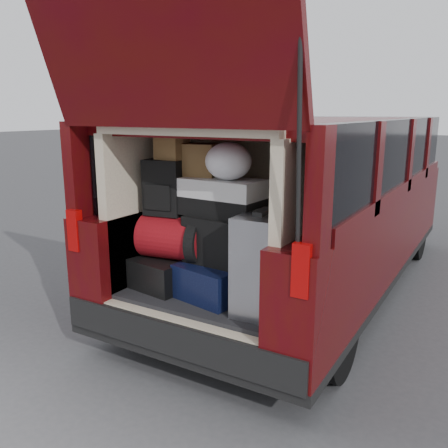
{
  "coord_description": "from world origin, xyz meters",
  "views": [
    {
      "loc": [
        1.73,
        -2.61,
        1.84
      ],
      "look_at": [
        0.06,
        0.2,
        1.07
      ],
      "focal_mm": 38.0,
      "sensor_mm": 36.0,
      "label": 1
    }
  ],
  "objects_px": {
    "silver_roller": "(262,263)",
    "black_soft_case": "(219,240)",
    "backpack": "(165,187)",
    "twotone_duffel": "(222,197)",
    "red_duffel": "(174,237)",
    "black_hardshell": "(172,270)",
    "navy_hardshell": "(221,278)"
  },
  "relations": [
    {
      "from": "twotone_duffel",
      "to": "red_duffel",
      "type": "bearing_deg",
      "value": -162.76
    },
    {
      "from": "black_hardshell",
      "to": "twotone_duffel",
      "type": "bearing_deg",
      "value": 15.34
    },
    {
      "from": "black_hardshell",
      "to": "backpack",
      "type": "distance_m",
      "value": 0.64
    },
    {
      "from": "twotone_duffel",
      "to": "silver_roller",
      "type": "bearing_deg",
      "value": -17.68
    },
    {
      "from": "red_duffel",
      "to": "twotone_duffel",
      "type": "height_order",
      "value": "twotone_duffel"
    },
    {
      "from": "backpack",
      "to": "twotone_duffel",
      "type": "relative_size",
      "value": 0.7
    },
    {
      "from": "red_duffel",
      "to": "backpack",
      "type": "xyz_separation_m",
      "value": [
        -0.09,
        0.01,
        0.37
      ]
    },
    {
      "from": "navy_hardshell",
      "to": "backpack",
      "type": "relative_size",
      "value": 1.37
    },
    {
      "from": "navy_hardshell",
      "to": "black_soft_case",
      "type": "height_order",
      "value": "black_soft_case"
    },
    {
      "from": "red_duffel",
      "to": "black_soft_case",
      "type": "relative_size",
      "value": 1.07
    },
    {
      "from": "navy_hardshell",
      "to": "silver_roller",
      "type": "relative_size",
      "value": 0.85
    },
    {
      "from": "black_hardshell",
      "to": "twotone_duffel",
      "type": "xyz_separation_m",
      "value": [
        0.42,
        0.05,
        0.6
      ]
    },
    {
      "from": "navy_hardshell",
      "to": "black_soft_case",
      "type": "bearing_deg",
      "value": -128.32
    },
    {
      "from": "twotone_duffel",
      "to": "backpack",
      "type": "bearing_deg",
      "value": -166.81
    },
    {
      "from": "silver_roller",
      "to": "red_duffel",
      "type": "relative_size",
      "value": 1.32
    },
    {
      "from": "backpack",
      "to": "twotone_duffel",
      "type": "xyz_separation_m",
      "value": [
        0.45,
        0.08,
        -0.04
      ]
    },
    {
      "from": "silver_roller",
      "to": "twotone_duffel",
      "type": "distance_m",
      "value": 0.57
    },
    {
      "from": "silver_roller",
      "to": "black_soft_case",
      "type": "height_order",
      "value": "silver_roller"
    },
    {
      "from": "black_soft_case",
      "to": "twotone_duffel",
      "type": "xyz_separation_m",
      "value": [
        -0.01,
        0.05,
        0.3
      ]
    },
    {
      "from": "backpack",
      "to": "twotone_duffel",
      "type": "distance_m",
      "value": 0.46
    },
    {
      "from": "navy_hardshell",
      "to": "red_duffel",
      "type": "distance_m",
      "value": 0.46
    },
    {
      "from": "silver_roller",
      "to": "black_soft_case",
      "type": "relative_size",
      "value": 1.42
    },
    {
      "from": "backpack",
      "to": "black_soft_case",
      "type": "bearing_deg",
      "value": -5.32
    },
    {
      "from": "twotone_duffel",
      "to": "navy_hardshell",
      "type": "bearing_deg",
      "value": -68.56
    },
    {
      "from": "black_soft_case",
      "to": "twotone_duffel",
      "type": "distance_m",
      "value": 0.3
    },
    {
      "from": "silver_roller",
      "to": "backpack",
      "type": "distance_m",
      "value": 0.95
    },
    {
      "from": "black_hardshell",
      "to": "navy_hardshell",
      "type": "height_order",
      "value": "navy_hardshell"
    },
    {
      "from": "silver_roller",
      "to": "backpack",
      "type": "height_order",
      "value": "backpack"
    },
    {
      "from": "black_soft_case",
      "to": "backpack",
      "type": "bearing_deg",
      "value": -173.12
    },
    {
      "from": "red_duffel",
      "to": "black_soft_case",
      "type": "bearing_deg",
      "value": -2.06
    },
    {
      "from": "navy_hardshell",
      "to": "twotone_duffel",
      "type": "xyz_separation_m",
      "value": [
        -0.01,
        0.05,
        0.59
      ]
    },
    {
      "from": "black_soft_case",
      "to": "black_hardshell",
      "type": "bearing_deg",
      "value": -176.5
    }
  ]
}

